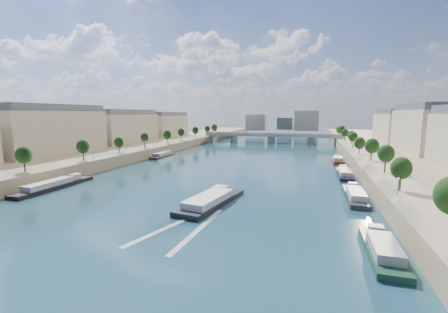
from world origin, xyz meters
The scene contains 17 objects.
ground centered at (0.00, 100.00, 0.00)m, with size 700.00×700.00×0.00m, color #0D2B3D.
quay_left centered at (-72.00, 100.00, 2.50)m, with size 44.00×520.00×5.00m, color #9E8460.
quay_right centered at (72.00, 100.00, 2.50)m, with size 44.00×520.00×5.00m, color #9E8460.
pave_left centered at (-57.00, 100.00, 5.05)m, with size 14.00×520.00×0.10m, color gray.
pave_right centered at (57.00, 100.00, 5.05)m, with size 14.00×520.00×0.10m, color gray.
trees_left centered at (-55.00, 102.00, 10.48)m, with size 4.80×268.80×8.26m.
trees_right centered at (55.00, 110.00, 10.48)m, with size 4.80×268.80×8.26m.
lamps_left centered at (-52.50, 90.00, 7.78)m, with size 0.36×200.36×4.28m.
lamps_right centered at (52.50, 105.00, 7.78)m, with size 0.36×200.36×4.28m.
buildings_left centered at (-85.00, 112.00, 16.45)m, with size 16.00×226.00×23.20m.
buildings_right centered at (85.00, 112.00, 16.45)m, with size 16.00×226.00×23.20m.
skyline centered at (3.19, 319.52, 14.66)m, with size 79.00×42.00×22.00m.
bridge centered at (0.00, 216.68, 5.08)m, with size 112.00×12.00×8.15m.
tour_barge centered at (8.33, 41.47, 0.97)m, with size 11.77×27.25×3.68m.
wake centered at (8.33, 24.83, 0.02)m, with size 11.82×26.03×0.04m.
moored_barges_left centered at (-45.50, 34.38, 0.84)m, with size 5.00×162.65×3.60m.
moored_barges_right centered at (45.50, 55.22, 0.84)m, with size 5.00×157.69×3.60m.
Camera 1 is at (33.57, -30.54, 23.75)m, focal length 24.00 mm.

